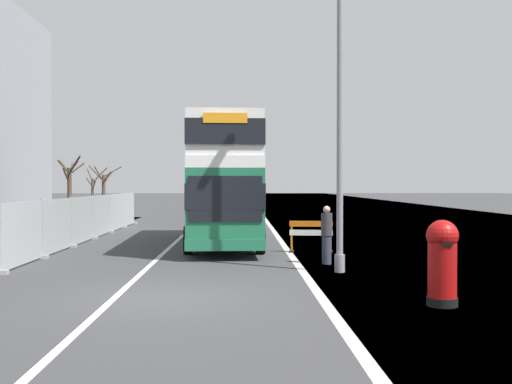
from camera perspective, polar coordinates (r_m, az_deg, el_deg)
The scene contains 14 objects.
ground at distance 13.31m, azimuth -6.14°, elevation -10.17°, with size 140.00×280.00×0.10m.
double_decker_bus at distance 24.23m, azimuth -3.16°, elevation 1.11°, with size 3.13×11.13×4.90m.
lamppost_foreground at distance 16.79m, azimuth 8.08°, elevation 6.71°, with size 0.29×0.70×8.90m.
red_pillar_postbox at distance 12.66m, azimuth 17.49°, elevation -6.15°, with size 0.65×0.65×1.75m.
roadworks_barrier at distance 21.46m, azimuth 5.32°, elevation -3.95°, with size 1.58×0.65×1.14m.
construction_site_fence at distance 27.35m, azimuth -15.46°, elevation -2.43°, with size 0.44×20.60×1.99m.
car_oncoming_near at distance 41.28m, azimuth -3.47°, elevation -1.30°, with size 2.05×4.42×2.05m.
car_receding_mid at distance 49.00m, azimuth -2.43°, elevation -0.92°, with size 1.90×4.40×2.15m.
car_receding_far at distance 57.43m, azimuth -2.50°, elevation -0.62°, with size 2.03×3.92×2.24m.
car_far_side at distance 66.83m, azimuth -1.83°, elevation -0.51°, with size 2.06×4.57×1.96m.
bare_tree_far_verge_near at distance 48.50m, azimuth -17.49°, elevation 0.73°, with size 2.10×2.30×4.66m.
bare_tree_far_verge_mid at distance 66.89m, azimuth -15.37°, elevation 0.45°, with size 2.35×2.50×4.28m.
bare_tree_far_verge_far at distance 57.62m, azimuth -14.43°, elevation 0.43°, with size 2.97×2.86×4.22m.
pedestrian_at_kerb at distance 18.41m, azimuth 6.82°, elevation -4.11°, with size 0.34×0.34×1.80m.
Camera 1 is at (1.70, -12.87, 2.49)m, focal length 41.55 mm.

